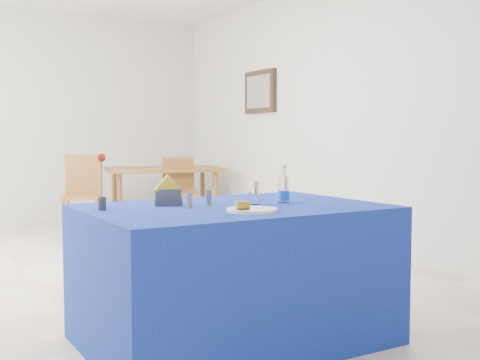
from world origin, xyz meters
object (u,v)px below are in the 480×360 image
(plate, at_px, (252,210))
(chair_bg_left, at_px, (83,189))
(blue_table, at_px, (234,273))
(water_bottle, at_px, (284,190))
(chair_bg_right, at_px, (180,188))
(oak_table, at_px, (164,173))

(plate, height_order, chair_bg_left, chair_bg_left)
(blue_table, bearing_deg, plate, -100.63)
(water_bottle, relative_size, chair_bg_left, 0.23)
(blue_table, bearing_deg, water_bottle, -2.74)
(water_bottle, bearing_deg, chair_bg_right, 73.44)
(water_bottle, xyz_separation_m, oak_table, (1.12, 4.34, -0.15))
(plate, height_order, oak_table, plate)
(blue_table, distance_m, chair_bg_left, 4.03)
(water_bottle, xyz_separation_m, chair_bg_right, (1.18, 3.97, -0.32))
(plate, height_order, water_bottle, water_bottle)
(oak_table, relative_size, chair_bg_left, 1.73)
(plate, xyz_separation_m, chair_bg_right, (1.56, 4.23, -0.25))
(plate, relative_size, water_bottle, 1.22)
(plate, relative_size, chair_bg_left, 0.28)
(oak_table, bearing_deg, blue_table, -108.55)
(plate, distance_m, chair_bg_right, 4.51)
(plate, xyz_separation_m, chair_bg_left, (0.36, 4.30, -0.22))
(plate, bearing_deg, chair_bg_right, 69.79)
(plate, relative_size, chair_bg_right, 0.29)
(water_bottle, relative_size, oak_table, 0.13)
(blue_table, xyz_separation_m, oak_table, (1.45, 4.32, 0.30))
(water_bottle, height_order, oak_table, water_bottle)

